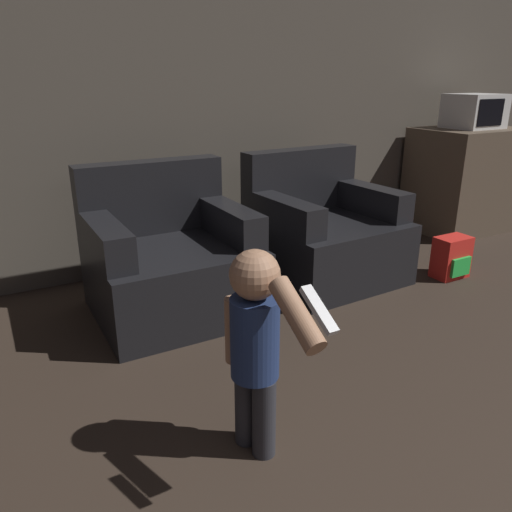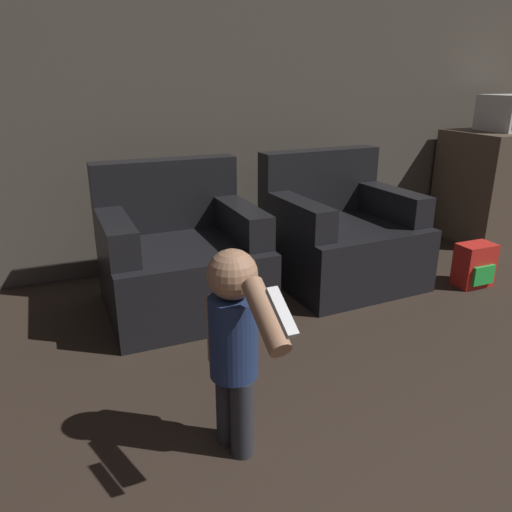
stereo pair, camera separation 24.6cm
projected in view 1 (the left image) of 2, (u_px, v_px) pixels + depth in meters
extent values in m
cube|color=#51493F|center=(174.00, 86.00, 3.46)|extent=(8.40, 0.05, 2.60)
cube|color=black|center=(174.00, 280.00, 2.99)|extent=(0.91, 0.85, 0.43)
cube|color=black|center=(151.00, 197.00, 3.13)|extent=(0.91, 0.16, 0.45)
cube|color=black|center=(105.00, 240.00, 2.72)|extent=(0.16, 0.69, 0.20)
cube|color=black|center=(229.00, 221.00, 3.06)|extent=(0.16, 0.69, 0.20)
cube|color=black|center=(327.00, 250.00, 3.52)|extent=(0.95, 0.89, 0.43)
cube|color=black|center=(300.00, 180.00, 3.64)|extent=(0.92, 0.20, 0.45)
cube|color=black|center=(284.00, 214.00, 3.22)|extent=(0.19, 0.69, 0.20)
cube|color=black|center=(370.00, 200.00, 3.60)|extent=(0.19, 0.69, 0.20)
cylinder|color=#28282D|center=(264.00, 417.00, 1.86)|extent=(0.09, 0.09, 0.33)
cylinder|color=#28282D|center=(246.00, 406.00, 1.93)|extent=(0.09, 0.09, 0.33)
cylinder|color=navy|center=(255.00, 338.00, 1.79)|extent=(0.18, 0.18, 0.31)
sphere|color=#A37556|center=(255.00, 275.00, 1.71)|extent=(0.18, 0.18, 0.18)
cylinder|color=#A37556|center=(234.00, 330.00, 1.87)|extent=(0.07, 0.07, 0.26)
cylinder|color=#A37556|center=(297.00, 315.00, 1.56)|extent=(0.07, 0.26, 0.19)
cube|color=white|center=(319.00, 310.00, 1.44)|extent=(0.04, 0.16, 0.10)
cube|color=red|center=(451.00, 257.00, 3.56)|extent=(0.25, 0.16, 0.30)
cube|color=green|center=(461.00, 267.00, 3.50)|extent=(0.18, 0.02, 0.13)
cube|color=brown|center=(465.00, 180.00, 4.61)|extent=(0.93, 0.68, 0.93)
cube|color=silver|center=(474.00, 111.00, 4.40)|extent=(0.45, 0.38, 0.29)
cube|color=black|center=(491.00, 113.00, 4.23)|extent=(0.31, 0.01, 0.22)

